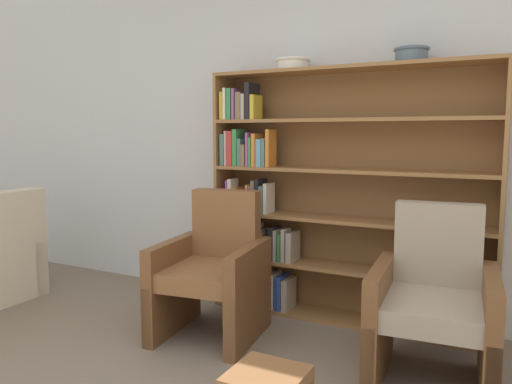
# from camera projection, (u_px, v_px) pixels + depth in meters

# --- Properties ---
(wall_back) EXTENTS (12.00, 0.06, 2.75)m
(wall_back) POSITION_uv_depth(u_px,v_px,m) (364.00, 131.00, 3.62)
(wall_back) COLOR silver
(wall_back) RESTS_ON ground
(bookshelf) EXTENTS (2.03, 0.30, 1.81)m
(bookshelf) POSITION_uv_depth(u_px,v_px,m) (317.00, 201.00, 3.66)
(bookshelf) COLOR olive
(bookshelf) RESTS_ON ground
(bowl_olive) EXTENTS (0.26, 0.26, 0.08)m
(bowl_olive) POSITION_uv_depth(u_px,v_px,m) (293.00, 63.00, 3.62)
(bowl_olive) COLOR silver
(bowl_olive) RESTS_ON bookshelf
(bowl_stoneware) EXTENTS (0.23, 0.23, 0.10)m
(bowl_stoneware) POSITION_uv_depth(u_px,v_px,m) (411.00, 54.00, 3.24)
(bowl_stoneware) COLOR slate
(bowl_stoneware) RESTS_ON bookshelf
(armchair_leather) EXTENTS (0.73, 0.76, 0.96)m
(armchair_leather) POSITION_uv_depth(u_px,v_px,m) (214.00, 273.00, 3.37)
(armchair_leather) COLOR brown
(armchair_leather) RESTS_ON ground
(armchair_cushioned) EXTENTS (0.70, 0.73, 0.96)m
(armchair_cushioned) POSITION_uv_depth(u_px,v_px,m) (434.00, 306.00, 2.72)
(armchair_cushioned) COLOR brown
(armchair_cushioned) RESTS_ON ground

